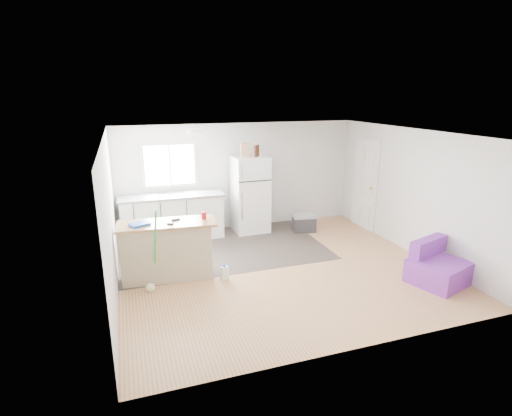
{
  "coord_description": "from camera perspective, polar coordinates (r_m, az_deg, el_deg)",
  "views": [
    {
      "loc": [
        -2.49,
        -6.13,
        3.04
      ],
      "look_at": [
        -0.2,
        0.7,
        0.96
      ],
      "focal_mm": 28.0,
      "sensor_mm": 36.0,
      "label": 1
    }
  ],
  "objects": [
    {
      "name": "cooler",
      "position": [
        9.13,
        6.87,
        -2.08
      ],
      "size": [
        0.57,
        0.44,
        0.4
      ],
      "rotation": [
        0.0,
        0.0,
        -0.17
      ],
      "color": "#2A2A2C",
      "rests_on": "floor"
    },
    {
      "name": "window",
      "position": [
        8.8,
        -12.22,
        6.03
      ],
      "size": [
        1.18,
        0.06,
        0.98
      ],
      "color": "white",
      "rests_on": "back_wall"
    },
    {
      "name": "vinyl_zone",
      "position": [
        8.17,
        -4.77,
        -5.74
      ],
      "size": [
        4.05,
        2.5,
        0.0
      ],
      "primitive_type": "cube",
      "color": "#352D28",
      "rests_on": "floor"
    },
    {
      "name": "mop",
      "position": [
        6.63,
        -14.67,
        -9.52
      ],
      "size": [
        0.26,
        0.37,
        1.34
      ],
      "rotation": [
        0.0,
        0.0,
        0.24
      ],
      "color": "green",
      "rests_on": "floor"
    },
    {
      "name": "peninsula",
      "position": [
        6.9,
        -12.62,
        -5.89
      ],
      "size": [
        1.65,
        0.75,
        0.99
      ],
      "rotation": [
        0.0,
        0.0,
        -0.09
      ],
      "color": "tan",
      "rests_on": "floor"
    },
    {
      "name": "ceiling_fixture",
      "position": [
        7.47,
        -8.7,
        10.74
      ],
      "size": [
        0.3,
        0.3,
        0.07
      ],
      "primitive_type": "cylinder",
      "color": "white",
      "rests_on": "ceiling"
    },
    {
      "name": "bottle_right",
      "position": [
        8.81,
        0.24,
        8.23
      ],
      "size": [
        0.08,
        0.08,
        0.25
      ],
      "primitive_type": "cylinder",
      "rotation": [
        0.0,
        0.0,
        -0.24
      ],
      "color": "#361909",
      "rests_on": "refrigerator"
    },
    {
      "name": "tool_b",
      "position": [
        6.61,
        -12.14,
        -2.21
      ],
      "size": [
        0.11,
        0.07,
        0.03
      ],
      "primitive_type": "cube",
      "rotation": [
        0.0,
        0.0,
        -0.37
      ],
      "color": "black",
      "rests_on": "peninsula"
    },
    {
      "name": "kitchen_cabinets",
      "position": [
        8.72,
        -11.84,
        -1.18
      ],
      "size": [
        2.19,
        0.72,
        1.26
      ],
      "rotation": [
        0.0,
        0.0,
        -0.02
      ],
      "color": "white",
      "rests_on": "floor"
    },
    {
      "name": "purple_seat",
      "position": [
        7.32,
        24.41,
        -7.81
      ],
      "size": [
        1.03,
        1.01,
        0.68
      ],
      "rotation": [
        0.0,
        0.0,
        0.31
      ],
      "color": "purple",
      "rests_on": "floor"
    },
    {
      "name": "room",
      "position": [
        6.87,
        3.41,
        0.55
      ],
      "size": [
        5.51,
        5.01,
        2.41
      ],
      "color": "#A26D44",
      "rests_on": "ground"
    },
    {
      "name": "refrigerator",
      "position": [
        8.94,
        -0.84,
        1.97
      ],
      "size": [
        0.77,
        0.73,
        1.7
      ],
      "rotation": [
        0.0,
        0.0,
        0.03
      ],
      "color": "white",
      "rests_on": "floor"
    },
    {
      "name": "cardboard_box",
      "position": [
        8.7,
        -1.58,
        8.28
      ],
      "size": [
        0.21,
        0.12,
        0.3
      ],
      "primitive_type": "cube",
      "rotation": [
        0.0,
        0.0,
        -0.1
      ],
      "color": "#9D8159",
      "rests_on": "refrigerator"
    },
    {
      "name": "interior_door",
      "position": [
        9.5,
        15.28,
        3.27
      ],
      "size": [
        0.11,
        0.92,
        2.1
      ],
      "color": "white",
      "rests_on": "right_wall"
    },
    {
      "name": "cleaner_jug",
      "position": [
        6.82,
        -4.51,
        -9.24
      ],
      "size": [
        0.14,
        0.11,
        0.28
      ],
      "rotation": [
        0.0,
        0.0,
        0.16
      ],
      "color": "silver",
      "rests_on": "floor"
    },
    {
      "name": "bottle_left",
      "position": [
        8.69,
        -0.04,
        8.11
      ],
      "size": [
        0.08,
        0.08,
        0.25
      ],
      "primitive_type": "cylinder",
      "rotation": [
        0.0,
        0.0,
        0.1
      ],
      "color": "#361909",
      "rests_on": "refrigerator"
    },
    {
      "name": "red_cup",
      "position": [
        6.8,
        -7.45,
        -1.06
      ],
      "size": [
        0.1,
        0.1,
        0.12
      ],
      "primitive_type": "cylinder",
      "rotation": [
        0.0,
        0.0,
        -0.37
      ],
      "color": "red",
      "rests_on": "peninsula"
    },
    {
      "name": "tool_a",
      "position": [
        6.81,
        -11.4,
        -1.6
      ],
      "size": [
        0.15,
        0.07,
        0.03
      ],
      "primitive_type": "cube",
      "rotation": [
        0.0,
        0.0,
        0.14
      ],
      "color": "black",
      "rests_on": "peninsula"
    },
    {
      "name": "blue_tray",
      "position": [
        6.7,
        -16.29,
        -2.24
      ],
      "size": [
        0.36,
        0.32,
        0.04
      ],
      "primitive_type": "cube",
      "rotation": [
        0.0,
        0.0,
        0.42
      ],
      "color": "#1241B0",
      "rests_on": "peninsula"
    }
  ]
}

